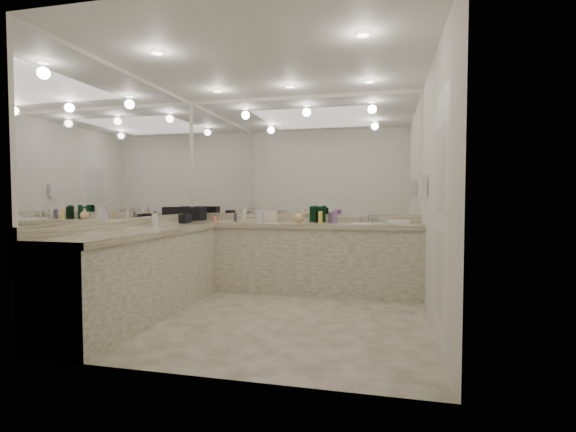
% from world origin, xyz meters
% --- Properties ---
extents(floor, '(3.20, 3.20, 0.00)m').
position_xyz_m(floor, '(0.00, 0.00, 0.00)').
color(floor, beige).
rests_on(floor, ground).
extents(ceiling, '(3.20, 3.20, 0.00)m').
position_xyz_m(ceiling, '(0.00, 0.00, 2.60)').
color(ceiling, white).
rests_on(ceiling, floor).
extents(wall_back, '(3.20, 0.02, 2.60)m').
position_xyz_m(wall_back, '(0.00, 1.50, 1.30)').
color(wall_back, silver).
rests_on(wall_back, floor).
extents(wall_left, '(0.02, 3.00, 2.60)m').
position_xyz_m(wall_left, '(-1.60, 0.00, 1.30)').
color(wall_left, silver).
rests_on(wall_left, floor).
extents(wall_right, '(0.02, 3.00, 2.60)m').
position_xyz_m(wall_right, '(1.60, 0.00, 1.30)').
color(wall_right, silver).
rests_on(wall_right, floor).
extents(vanity_back_base, '(3.20, 0.60, 0.84)m').
position_xyz_m(vanity_back_base, '(0.00, 1.20, 0.42)').
color(vanity_back_base, silver).
rests_on(vanity_back_base, floor).
extents(vanity_back_top, '(3.20, 0.64, 0.06)m').
position_xyz_m(vanity_back_top, '(0.00, 1.19, 0.87)').
color(vanity_back_top, beige).
rests_on(vanity_back_top, vanity_back_base).
extents(vanity_left_base, '(0.60, 2.40, 0.84)m').
position_xyz_m(vanity_left_base, '(-1.30, -0.30, 0.42)').
color(vanity_left_base, silver).
rests_on(vanity_left_base, floor).
extents(vanity_left_top, '(0.64, 2.42, 0.06)m').
position_xyz_m(vanity_left_top, '(-1.29, -0.30, 0.87)').
color(vanity_left_top, beige).
rests_on(vanity_left_top, vanity_left_base).
extents(backsplash_back, '(3.20, 0.04, 0.10)m').
position_xyz_m(backsplash_back, '(0.00, 1.48, 0.95)').
color(backsplash_back, beige).
rests_on(backsplash_back, vanity_back_top).
extents(backsplash_left, '(0.04, 3.00, 0.10)m').
position_xyz_m(backsplash_left, '(-1.58, 0.00, 0.95)').
color(backsplash_left, beige).
rests_on(backsplash_left, vanity_left_top).
extents(mirror_back, '(3.12, 0.01, 1.55)m').
position_xyz_m(mirror_back, '(0.00, 1.49, 1.77)').
color(mirror_back, white).
rests_on(mirror_back, wall_back).
extents(mirror_left, '(0.01, 2.92, 1.55)m').
position_xyz_m(mirror_left, '(-1.59, 0.00, 1.77)').
color(mirror_left, white).
rests_on(mirror_left, wall_left).
extents(sink, '(0.44, 0.44, 0.03)m').
position_xyz_m(sink, '(0.95, 1.20, 0.90)').
color(sink, white).
rests_on(sink, vanity_back_top).
extents(faucet, '(0.24, 0.16, 0.14)m').
position_xyz_m(faucet, '(0.95, 1.41, 0.97)').
color(faucet, silver).
rests_on(faucet, vanity_back_top).
extents(wall_phone, '(0.06, 0.10, 0.24)m').
position_xyz_m(wall_phone, '(1.56, 0.70, 1.35)').
color(wall_phone, white).
rests_on(wall_phone, wall_right).
extents(door, '(0.02, 0.82, 2.10)m').
position_xyz_m(door, '(1.59, -0.50, 1.05)').
color(door, white).
rests_on(door, wall_right).
extents(black_toiletry_bag, '(0.33, 0.22, 0.18)m').
position_xyz_m(black_toiletry_bag, '(-1.45, 1.24, 0.99)').
color(black_toiletry_bag, black).
rests_on(black_toiletry_bag, vanity_back_top).
extents(black_bag_spill, '(0.10, 0.20, 0.11)m').
position_xyz_m(black_bag_spill, '(-1.30, 0.71, 0.95)').
color(black_bag_spill, black).
rests_on(black_bag_spill, vanity_left_top).
extents(cream_cosmetic_case, '(0.30, 0.23, 0.15)m').
position_xyz_m(cream_cosmetic_case, '(-0.38, 1.22, 0.98)').
color(cream_cosmetic_case, beige).
rests_on(cream_cosmetic_case, vanity_back_top).
extents(hand_towel, '(0.30, 0.23, 0.04)m').
position_xyz_m(hand_towel, '(1.32, 1.19, 0.92)').
color(hand_towel, white).
rests_on(hand_towel, vanity_back_top).
extents(lotion_left, '(0.06, 0.06, 0.15)m').
position_xyz_m(lotion_left, '(-1.30, -0.00, 0.98)').
color(lotion_left, white).
rests_on(lotion_left, vanity_left_top).
extents(soap_bottle_a, '(0.10, 0.10, 0.20)m').
position_xyz_m(soap_bottle_a, '(-0.71, 1.24, 1.00)').
color(soap_bottle_a, beige).
rests_on(soap_bottle_a, vanity_back_top).
extents(soap_bottle_b, '(0.10, 0.10, 0.19)m').
position_xyz_m(soap_bottle_b, '(-0.44, 1.10, 1.00)').
color(soap_bottle_b, silver).
rests_on(soap_bottle_b, vanity_back_top).
extents(soap_bottle_c, '(0.16, 0.16, 0.17)m').
position_xyz_m(soap_bottle_c, '(0.04, 1.26, 0.98)').
color(soap_bottle_c, '#E1BC7C').
rests_on(soap_bottle_c, vanity_back_top).
extents(green_bottle_0, '(0.07, 0.07, 0.21)m').
position_xyz_m(green_bottle_0, '(0.20, 1.36, 1.00)').
color(green_bottle_0, '#0B4A24').
rests_on(green_bottle_0, vanity_back_top).
extents(green_bottle_1, '(0.07, 0.07, 0.21)m').
position_xyz_m(green_bottle_1, '(0.32, 1.29, 1.00)').
color(green_bottle_1, '#0B4A24').
rests_on(green_bottle_1, vanity_back_top).
extents(green_bottle_2, '(0.07, 0.07, 0.19)m').
position_xyz_m(green_bottle_2, '(0.28, 1.26, 1.00)').
color(green_bottle_2, '#0B4A24').
rests_on(green_bottle_2, vanity_back_top).
extents(green_bottle_3, '(0.07, 0.07, 0.18)m').
position_xyz_m(green_bottle_3, '(0.35, 1.35, 0.99)').
color(green_bottle_3, '#0B4A24').
rests_on(green_bottle_3, vanity_back_top).
extents(green_bottle_4, '(0.07, 0.07, 0.18)m').
position_xyz_m(green_bottle_4, '(0.29, 1.22, 0.99)').
color(green_bottle_4, '#0B4A24').
rests_on(green_bottle_4, vanity_back_top).
extents(amenity_bottle_0, '(0.04, 0.04, 0.14)m').
position_xyz_m(amenity_bottle_0, '(0.47, 1.15, 0.97)').
color(amenity_bottle_0, '#3F3F4C').
rests_on(amenity_bottle_0, vanity_back_top).
extents(amenity_bottle_1, '(0.05, 0.05, 0.15)m').
position_xyz_m(amenity_bottle_1, '(0.34, 1.16, 0.97)').
color(amenity_bottle_1, '#F2D84C').
rests_on(amenity_bottle_1, vanity_back_top).
extents(amenity_bottle_2, '(0.04, 0.04, 0.11)m').
position_xyz_m(amenity_bottle_2, '(-0.82, 1.21, 0.95)').
color(amenity_bottle_2, '#3F3F4C').
rests_on(amenity_bottle_2, vanity_back_top).
extents(amenity_bottle_3, '(0.06, 0.06, 0.08)m').
position_xyz_m(amenity_bottle_3, '(-1.09, 1.16, 0.94)').
color(amenity_bottle_3, '#E57F66').
rests_on(amenity_bottle_3, vanity_back_top).
extents(amenity_bottle_4, '(0.06, 0.06, 0.09)m').
position_xyz_m(amenity_bottle_4, '(-1.13, 1.28, 0.94)').
color(amenity_bottle_4, '#3F3F4C').
rests_on(amenity_bottle_4, vanity_back_top).
extents(amenity_bottle_5, '(0.06, 0.06, 0.15)m').
position_xyz_m(amenity_bottle_5, '(0.52, 1.22, 0.97)').
color(amenity_bottle_5, '#9966B2').
rests_on(amenity_bottle_5, vanity_back_top).
extents(amenity_bottle_6, '(0.06, 0.06, 0.13)m').
position_xyz_m(amenity_bottle_6, '(-0.48, 1.18, 0.96)').
color(amenity_bottle_6, '#F2D84C').
rests_on(amenity_bottle_6, vanity_back_top).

